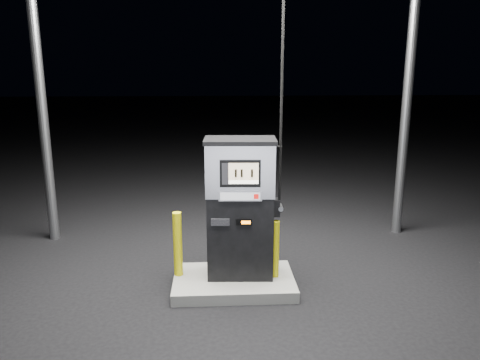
{
  "coord_description": "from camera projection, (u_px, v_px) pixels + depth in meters",
  "views": [
    {
      "loc": [
        -0.24,
        -5.75,
        2.9
      ],
      "look_at": [
        0.08,
        0.0,
        1.48
      ],
      "focal_mm": 35.0,
      "sensor_mm": 36.0,
      "label": 1
    }
  ],
  "objects": [
    {
      "name": "pump_island",
      "position": [
        234.0,
        282.0,
        6.26
      ],
      "size": [
        1.6,
        1.0,
        0.15
      ],
      "primitive_type": "cube",
      "color": "slate",
      "rests_on": "ground"
    },
    {
      "name": "bollard_left",
      "position": [
        178.0,
        244.0,
        6.21
      ],
      "size": [
        0.12,
        0.12,
        0.88
      ],
      "primitive_type": "cylinder",
      "rotation": [
        0.0,
        0.0,
        0.03
      ],
      "color": "#D7CE0B",
      "rests_on": "pump_island"
    },
    {
      "name": "ground",
      "position": [
        234.0,
        287.0,
        6.28
      ],
      "size": [
        80.0,
        80.0,
        0.0
      ],
      "primitive_type": "plane",
      "color": "black",
      "rests_on": "ground"
    },
    {
      "name": "fuel_dispenser",
      "position": [
        240.0,
        207.0,
        6.11
      ],
      "size": [
        1.03,
        0.59,
        3.84
      ],
      "rotation": [
        0.0,
        0.0,
        -0.05
      ],
      "color": "black",
      "rests_on": "pump_island"
    },
    {
      "name": "bollard_right",
      "position": [
        275.0,
        249.0,
        6.18
      ],
      "size": [
        0.13,
        0.13,
        0.78
      ],
      "primitive_type": "cylinder",
      "rotation": [
        0.0,
        0.0,
        0.33
      ],
      "color": "#D7CE0B",
      "rests_on": "pump_island"
    }
  ]
}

